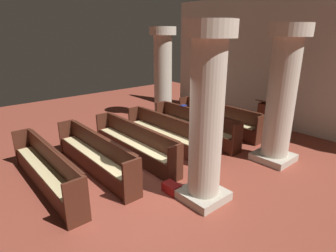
{
  "coord_description": "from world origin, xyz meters",
  "views": [
    {
      "loc": [
        4.7,
        -3.17,
        3.24
      ],
      "look_at": [
        -0.85,
        1.63,
        0.75
      ],
      "focal_mm": 29.47,
      "sensor_mm": 36.0,
      "label": 1
    }
  ],
  "objects_px": {
    "pew_row_1": "(194,124)",
    "pew_row_3": "(135,142)",
    "pew_row_2": "(167,132)",
    "hymn_book": "(183,105)",
    "kneeler_box_red": "(171,188)",
    "pillar_aisle_rear": "(207,115)",
    "pew_row_5": "(46,168)",
    "lectern": "(262,117)",
    "pew_row_4": "(95,153)",
    "pillar_aisle_side": "(282,94)",
    "pew_row_0": "(218,117)",
    "pillar_far_side": "(163,72)"
  },
  "relations": [
    {
      "from": "pew_row_0",
      "to": "pew_row_3",
      "type": "height_order",
      "value": "same"
    },
    {
      "from": "pew_row_0",
      "to": "kneeler_box_red",
      "type": "relative_size",
      "value": 8.7
    },
    {
      "from": "pew_row_3",
      "to": "lectern",
      "type": "height_order",
      "value": "lectern"
    },
    {
      "from": "kneeler_box_red",
      "to": "pillar_aisle_rear",
      "type": "bearing_deg",
      "value": 29.26
    },
    {
      "from": "pillar_aisle_rear",
      "to": "kneeler_box_red",
      "type": "relative_size",
      "value": 8.94
    },
    {
      "from": "pew_row_0",
      "to": "pew_row_2",
      "type": "height_order",
      "value": "same"
    },
    {
      "from": "pillar_far_side",
      "to": "kneeler_box_red",
      "type": "relative_size",
      "value": 8.94
    },
    {
      "from": "pillar_aisle_rear",
      "to": "pew_row_2",
      "type": "bearing_deg",
      "value": 154.66
    },
    {
      "from": "pew_row_2",
      "to": "pillar_aisle_side",
      "type": "bearing_deg",
      "value": 32.22
    },
    {
      "from": "pew_row_2",
      "to": "pillar_far_side",
      "type": "bearing_deg",
      "value": 142.31
    },
    {
      "from": "pew_row_1",
      "to": "kneeler_box_red",
      "type": "bearing_deg",
      "value": -54.29
    },
    {
      "from": "lectern",
      "to": "hymn_book",
      "type": "relative_size",
      "value": 5.15
    },
    {
      "from": "pew_row_2",
      "to": "pillar_aisle_rear",
      "type": "relative_size",
      "value": 0.97
    },
    {
      "from": "pew_row_3",
      "to": "pillar_far_side",
      "type": "distance_m",
      "value": 4.14
    },
    {
      "from": "pew_row_2",
      "to": "hymn_book",
      "type": "distance_m",
      "value": 1.58
    },
    {
      "from": "pew_row_1",
      "to": "pew_row_5",
      "type": "distance_m",
      "value": 4.59
    },
    {
      "from": "pew_row_3",
      "to": "hymn_book",
      "type": "height_order",
      "value": "hymn_book"
    },
    {
      "from": "pew_row_4",
      "to": "pew_row_5",
      "type": "xyz_separation_m",
      "value": [
        0.0,
        -1.15,
        0.0
      ]
    },
    {
      "from": "pew_row_5",
      "to": "pillar_aisle_rear",
      "type": "xyz_separation_m",
      "value": [
        2.52,
        2.25,
        1.32
      ]
    },
    {
      "from": "pew_row_0",
      "to": "pillar_aisle_rear",
      "type": "relative_size",
      "value": 0.97
    },
    {
      "from": "pew_row_3",
      "to": "pillar_aisle_side",
      "type": "bearing_deg",
      "value": 47.37
    },
    {
      "from": "pew_row_1",
      "to": "pew_row_2",
      "type": "distance_m",
      "value": 1.15
    },
    {
      "from": "pew_row_3",
      "to": "pillar_far_side",
      "type": "bearing_deg",
      "value": 128.93
    },
    {
      "from": "pew_row_2",
      "to": "pew_row_4",
      "type": "height_order",
      "value": "same"
    },
    {
      "from": "pew_row_5",
      "to": "lectern",
      "type": "bearing_deg",
      "value": 82.12
    },
    {
      "from": "pillar_aisle_side",
      "to": "pillar_far_side",
      "type": "xyz_separation_m",
      "value": [
        -4.98,
        0.32,
        0.0
      ]
    },
    {
      "from": "pillar_far_side",
      "to": "pew_row_2",
      "type": "bearing_deg",
      "value": -37.69
    },
    {
      "from": "pew_row_2",
      "to": "pew_row_4",
      "type": "xyz_separation_m",
      "value": [
        0.0,
        -2.3,
        0.0
      ]
    },
    {
      "from": "pew_row_1",
      "to": "hymn_book",
      "type": "relative_size",
      "value": 16.0
    },
    {
      "from": "pew_row_4",
      "to": "hymn_book",
      "type": "xyz_separation_m",
      "value": [
        -0.71,
        3.63,
        0.44
      ]
    },
    {
      "from": "pew_row_5",
      "to": "pillar_aisle_rear",
      "type": "bearing_deg",
      "value": 41.83
    },
    {
      "from": "pew_row_1",
      "to": "kneeler_box_red",
      "type": "height_order",
      "value": "pew_row_1"
    },
    {
      "from": "pew_row_0",
      "to": "pew_row_2",
      "type": "relative_size",
      "value": 1.0
    },
    {
      "from": "kneeler_box_red",
      "to": "pew_row_3",
      "type": "bearing_deg",
      "value": 168.9
    },
    {
      "from": "pew_row_0",
      "to": "pillar_aisle_rear",
      "type": "xyz_separation_m",
      "value": [
        2.52,
        -3.49,
        1.32
      ]
    },
    {
      "from": "pew_row_0",
      "to": "pew_row_1",
      "type": "height_order",
      "value": "same"
    },
    {
      "from": "pew_row_0",
      "to": "pillar_far_side",
      "type": "height_order",
      "value": "pillar_far_side"
    },
    {
      "from": "kneeler_box_red",
      "to": "pew_row_2",
      "type": "bearing_deg",
      "value": 141.56
    },
    {
      "from": "pew_row_3",
      "to": "pillar_aisle_rear",
      "type": "height_order",
      "value": "pillar_aisle_rear"
    },
    {
      "from": "pew_row_1",
      "to": "pew_row_5",
      "type": "bearing_deg",
      "value": -90.0
    },
    {
      "from": "pew_row_2",
      "to": "pillar_aisle_side",
      "type": "xyz_separation_m",
      "value": [
        2.52,
        1.59,
        1.32
      ]
    },
    {
      "from": "lectern",
      "to": "hymn_book",
      "type": "xyz_separation_m",
      "value": [
        -1.68,
        -2.2,
        0.47
      ]
    },
    {
      "from": "lectern",
      "to": "pillar_aisle_side",
      "type": "bearing_deg",
      "value": -51.51
    },
    {
      "from": "pew_row_0",
      "to": "pew_row_1",
      "type": "distance_m",
      "value": 1.15
    },
    {
      "from": "pillar_aisle_side",
      "to": "pillar_aisle_rear",
      "type": "xyz_separation_m",
      "value": [
        0.0,
        -2.78,
        -0.0
      ]
    },
    {
      "from": "pew_row_1",
      "to": "pew_row_3",
      "type": "bearing_deg",
      "value": -90.0
    },
    {
      "from": "pew_row_1",
      "to": "pew_row_2",
      "type": "xyz_separation_m",
      "value": [
        0.0,
        -1.15,
        0.0
      ]
    },
    {
      "from": "hymn_book",
      "to": "pew_row_5",
      "type": "bearing_deg",
      "value": -81.55
    },
    {
      "from": "lectern",
      "to": "kneeler_box_red",
      "type": "relative_size",
      "value": 2.8
    },
    {
      "from": "pillar_aisle_rear",
      "to": "pew_row_0",
      "type": "bearing_deg",
      "value": 125.82
    }
  ]
}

